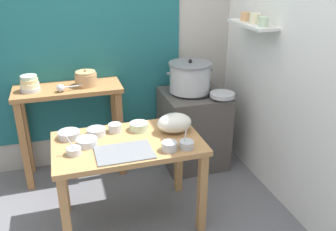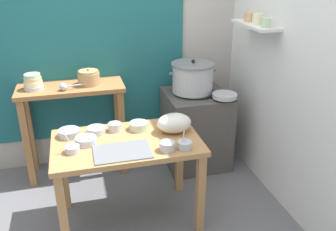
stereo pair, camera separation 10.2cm
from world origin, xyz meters
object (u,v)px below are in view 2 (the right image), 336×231
at_px(prep_bowl_4, 72,149).
at_px(prep_bowl_7, 115,127).
at_px(back_shelf_table, 73,108).
at_px(serving_tray, 122,152).
at_px(ladle, 64,87).
at_px(prep_bowl_5, 185,145).
at_px(prep_bowl_6, 86,140).
at_px(clay_pot, 89,78).
at_px(prep_bowl_0, 96,130).
at_px(prep_bowl_2, 167,146).
at_px(bowl_stack_enamel, 33,82).
at_px(prep_table, 127,153).
at_px(wide_pan, 225,96).
at_px(stove_block, 196,128).
at_px(plastic_bag, 174,123).
at_px(prep_bowl_3, 139,126).
at_px(steamer_pot, 193,77).
at_px(prep_bowl_1, 69,133).

relative_size(prep_bowl_4, prep_bowl_7, 1.37).
xyz_separation_m(back_shelf_table, serving_tray, (0.32, -1.02, 0.05)).
height_order(ladle, serving_tray, ladle).
bearing_deg(prep_bowl_5, ladle, 129.77).
distance_m(prep_bowl_6, prep_bowl_7, 0.29).
relative_size(clay_pot, prep_bowl_0, 1.37).
bearing_deg(clay_pot, back_shelf_table, -180.00).
xyz_separation_m(prep_bowl_2, prep_bowl_5, (0.13, -0.00, -0.00)).
distance_m(back_shelf_table, bowl_stack_enamel, 0.42).
distance_m(prep_bowl_0, prep_bowl_5, 0.72).
height_order(prep_table, wide_pan, wide_pan).
distance_m(stove_block, ladle, 1.35).
bearing_deg(ladle, back_shelf_table, 66.05).
bearing_deg(prep_bowl_6, wide_pan, 20.51).
bearing_deg(plastic_bag, prep_bowl_2, -114.64).
distance_m(prep_bowl_3, prep_bowl_6, 0.44).
bearing_deg(prep_table, ladle, 119.81).
bearing_deg(steamer_pot, clay_pot, 173.51).
height_order(stove_block, prep_bowl_0, stove_block).
bearing_deg(prep_bowl_0, prep_bowl_6, -118.99).
distance_m(back_shelf_table, prep_bowl_6, 0.84).
distance_m(plastic_bag, prep_bowl_7, 0.47).
distance_m(serving_tray, prep_bowl_4, 0.35).
distance_m(stove_block, wide_pan, 0.51).
distance_m(ladle, serving_tray, 1.01).
bearing_deg(prep_bowl_1, plastic_bag, -9.11).
bearing_deg(back_shelf_table, bowl_stack_enamel, -178.10).
bearing_deg(prep_bowl_1, back_shelf_table, 86.95).
height_order(serving_tray, prep_bowl_3, prep_bowl_3).
height_order(stove_block, prep_bowl_1, stove_block).
xyz_separation_m(bowl_stack_enamel, prep_bowl_4, (0.30, -0.93, -0.22)).
height_order(clay_pot, prep_bowl_7, clay_pot).
xyz_separation_m(wide_pan, prep_bowl_6, (-1.30, -0.48, -0.05)).
height_order(back_shelf_table, wide_pan, back_shelf_table).
height_order(serving_tray, prep_bowl_7, prep_bowl_7).
bearing_deg(steamer_pot, prep_bowl_7, -146.16).
bearing_deg(back_shelf_table, steamer_pot, -5.52).
height_order(wide_pan, prep_bowl_7, wide_pan).
height_order(clay_pot, plastic_bag, clay_pot).
bearing_deg(prep_bowl_2, clay_pot, 113.24).
bearing_deg(prep_bowl_7, bowl_stack_enamel, 133.92).
height_order(wide_pan, prep_bowl_0, wide_pan).
bearing_deg(prep_bowl_5, steamer_pot, 68.71).
relative_size(bowl_stack_enamel, prep_bowl_6, 1.10).
distance_m(serving_tray, prep_bowl_2, 0.32).
xyz_separation_m(prep_bowl_3, prep_bowl_4, (-0.52, -0.25, -0.01)).
xyz_separation_m(bowl_stack_enamel, wide_pan, (1.69, -0.33, -0.17)).
bearing_deg(prep_bowl_0, prep_bowl_1, 179.23).
relative_size(plastic_bag, wide_pan, 1.18).
bearing_deg(clay_pot, prep_bowl_4, -101.41).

